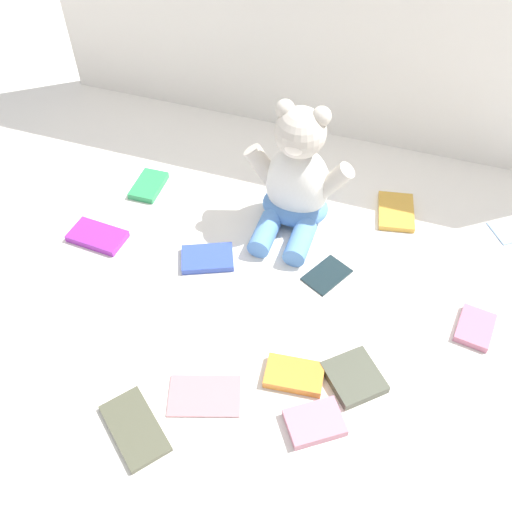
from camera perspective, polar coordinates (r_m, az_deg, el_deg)
ground_plane at (r=1.26m, az=1.14°, el=0.29°), size 3.20×3.20×0.00m
backdrop_drape at (r=1.45m, az=7.86°, el=23.28°), size 1.50×0.03×0.66m
teddy_bear at (r=1.27m, az=4.09°, el=7.51°), size 0.25×0.22×0.30m
book_case_0 at (r=1.43m, az=-10.76°, el=6.99°), size 0.07×0.11×0.02m
book_case_1 at (r=1.05m, az=-12.12°, el=-16.60°), size 0.16×0.15×0.01m
book_case_2 at (r=1.22m, az=7.16°, el=-1.85°), size 0.10×0.12×0.01m
book_case_3 at (r=1.24m, az=-4.91°, el=-0.23°), size 0.13×0.11×0.01m
book_case_4 at (r=1.21m, az=21.21°, el=-6.74°), size 0.08×0.10×0.01m
book_case_5 at (r=1.07m, az=3.87°, el=-11.88°), size 0.11×0.08×0.02m
book_case_6 at (r=1.08m, az=9.84°, el=-11.96°), size 0.13×0.13×0.02m
book_case_7 at (r=1.33m, az=-15.68°, el=1.93°), size 0.13×0.08×0.02m
book_case_8 at (r=1.03m, az=5.93°, el=-16.36°), size 0.12×0.11×0.02m
book_case_9 at (r=1.06m, az=-5.19°, el=-13.81°), size 0.15×0.12×0.01m
book_case_10 at (r=1.38m, az=13.93°, el=4.37°), size 0.10×0.14×0.01m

